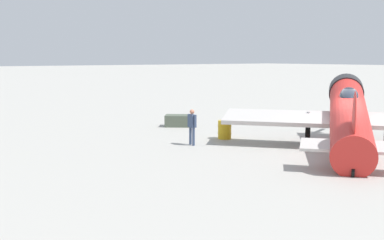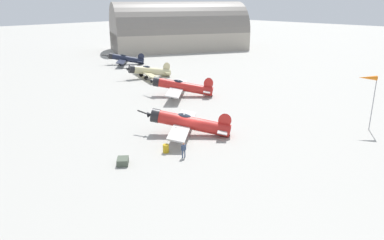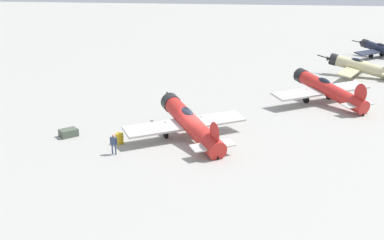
% 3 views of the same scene
% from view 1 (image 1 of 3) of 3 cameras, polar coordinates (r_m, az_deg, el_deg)
% --- Properties ---
extents(ground_plane, '(400.00, 400.00, 0.00)m').
position_cam_1_polar(ground_plane, '(20.99, 17.37, -3.56)').
color(ground_plane, '#A8A59E').
extents(airplane_foreground, '(9.78, 9.44, 3.11)m').
position_cam_1_polar(airplane_foreground, '(21.27, 17.47, 0.56)').
color(airplane_foreground, red).
rests_on(airplane_foreground, ground_plane).
extents(ground_crew_mechanic, '(0.27, 0.60, 1.56)m').
position_cam_1_polar(ground_crew_mechanic, '(21.56, 0.00, -0.41)').
color(ground_crew_mechanic, '#384766').
rests_on(ground_crew_mechanic, ground_plane).
extents(equipment_crate, '(1.73, 1.69, 0.63)m').
position_cam_1_polar(equipment_crate, '(27.52, -1.61, -0.08)').
color(equipment_crate, '#4C5647').
rests_on(equipment_crate, ground_plane).
extents(fuel_drum, '(0.66, 0.66, 0.87)m').
position_cam_1_polar(fuel_drum, '(23.32, 3.75, -1.11)').
color(fuel_drum, gold).
rests_on(fuel_drum, ground_plane).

